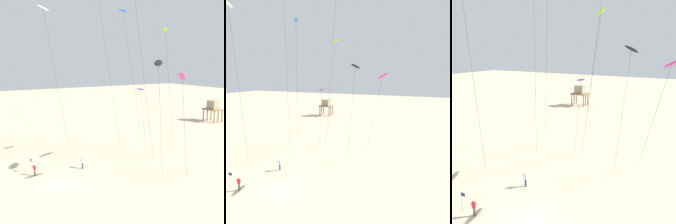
{
  "view_description": "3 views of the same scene",
  "coord_description": "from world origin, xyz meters",
  "views": [
    {
      "loc": [
        33.44,
        -12.41,
        15.32
      ],
      "look_at": [
        4.24,
        4.56,
        9.57
      ],
      "focal_mm": 47.75,
      "sensor_mm": 36.0,
      "label": 1
    },
    {
      "loc": [
        16.42,
        -20.45,
        13.97
      ],
      "look_at": [
        4.83,
        5.38,
        9.21
      ],
      "focal_mm": 35.92,
      "sensor_mm": 36.0,
      "label": 2
    },
    {
      "loc": [
        13.01,
        -17.15,
        15.13
      ],
      "look_at": [
        -0.41,
        6.58,
        8.68
      ],
      "focal_mm": 42.69,
      "sensor_mm": 36.0,
      "label": 3
    }
  ],
  "objects": [
    {
      "name": "kite_red",
      "position": [
        3.05,
        8.38,
        22.48
      ],
      "size": [
        7.15,
        9.43,
        24.27
      ],
      "color": "red",
      "rests_on": "ground"
    },
    {
      "name": "kite_magenta",
      "position": [
        9.23,
        10.52,
        13.63
      ],
      "size": [
        4.83,
        6.21,
        14.37
      ],
      "color": "#D8339E",
      "rests_on": "ground"
    },
    {
      "name": "stilt_house",
      "position": [
        -18.78,
        47.96,
        3.84
      ],
      "size": [
        4.41,
        3.55,
        5.45
      ],
      "color": "#846647",
      "rests_on": "ground"
    },
    {
      "name": "kite_flyer_middle",
      "position": [
        -4.25,
        4.55,
        0.89
      ],
      "size": [
        0.58,
        0.55,
        1.67
      ],
      "color": "navy",
      "rests_on": "ground"
    },
    {
      "name": "kite_blue",
      "position": [
        -6.15,
        12.61,
        22.52
      ],
      "size": [
        7.49,
        9.88,
        23.03
      ],
      "color": "blue",
      "rests_on": "ground"
    },
    {
      "name": "marker_flag",
      "position": [
        -6.37,
        -2.31,
        1.49
      ],
      "size": [
        0.57,
        0.05,
        2.1
      ],
      "color": "gray",
      "rests_on": "ground"
    },
    {
      "name": "kite_navy",
      "position": [
        -4.48,
        7.38,
        24.37
      ],
      "size": [
        6.44,
        8.13,
        25.78
      ],
      "color": "navy",
      "rests_on": "ground"
    },
    {
      "name": "kite_white",
      "position": [
        -8.01,
        0.85,
        21.94
      ],
      "size": [
        4.28,
        5.96,
        22.99
      ],
      "color": "white",
      "rests_on": "ground"
    },
    {
      "name": "kite_lime",
      "position": [
        -0.34,
        15.94,
        19.38
      ],
      "size": [
        6.72,
        8.62,
        20.1
      ],
      "color": "#8CD833",
      "rests_on": "ground"
    },
    {
      "name": "kite_black",
      "position": [
        5.35,
        10.3,
        15.06
      ],
      "size": [
        3.5,
        4.34,
        15.75
      ],
      "color": "black",
      "rests_on": "ground"
    },
    {
      "name": "kite_purple",
      "position": [
        -1.47,
        12.63,
        11.32
      ],
      "size": [
        3.58,
        4.47,
        11.78
      ],
      "color": "purple",
      "rests_on": "ground"
    },
    {
      "name": "kite_flyer_nearest",
      "position": [
        -5.01,
        -2.2,
        0.89
      ],
      "size": [
        0.72,
        0.71,
        1.67
      ],
      "color": "#4C4738",
      "rests_on": "ground"
    },
    {
      "name": "ground_plane",
      "position": [
        0.0,
        0.0,
        0.0
      ],
      "size": [
        260.0,
        260.0,
        0.0
      ],
      "primitive_type": "plane",
      "color": "beige"
    }
  ]
}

